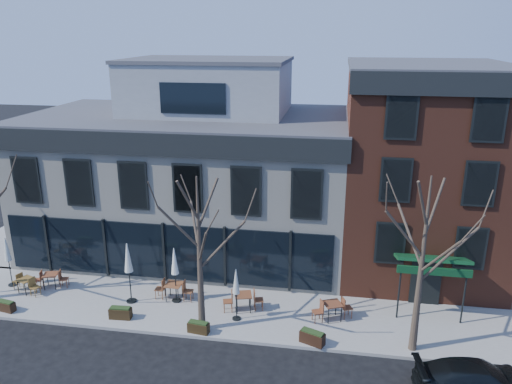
# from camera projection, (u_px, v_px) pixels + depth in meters

# --- Properties ---
(ground) EXTENTS (120.00, 120.00, 0.00)m
(ground) POSITION_uv_depth(u_px,v_px,m) (167.00, 284.00, 26.28)
(ground) COLOR black
(ground) RESTS_ON ground
(sidewalk_front) EXTENTS (33.50, 4.70, 0.15)m
(sidewalk_front) POSITION_uv_depth(u_px,v_px,m) (217.00, 310.00, 23.73)
(sidewalk_front) COLOR gray
(sidewalk_front) RESTS_ON ground
(sidewalk_side) EXTENTS (4.50, 12.00, 0.15)m
(sidewalk_side) POSITION_uv_depth(u_px,v_px,m) (37.00, 228.00, 33.63)
(sidewalk_side) COLOR gray
(sidewalk_side) RESTS_ON ground
(corner_building) EXTENTS (18.39, 10.39, 11.10)m
(corner_building) POSITION_uv_depth(u_px,v_px,m) (192.00, 172.00, 29.57)
(corner_building) COLOR beige
(corner_building) RESTS_ON ground
(red_brick_building) EXTENTS (8.20, 11.78, 11.18)m
(red_brick_building) POSITION_uv_depth(u_px,v_px,m) (419.00, 167.00, 27.20)
(red_brick_building) COLOR brown
(red_brick_building) RESTS_ON ground
(tree_mid) EXTENTS (3.50, 3.55, 7.04)m
(tree_mid) POSITION_uv_depth(u_px,v_px,m) (200.00, 254.00, 20.98)
(tree_mid) COLOR #382B21
(tree_mid) RESTS_ON sidewalk_front
(tree_right) EXTENTS (3.72, 3.77, 7.48)m
(tree_right) POSITION_uv_depth(u_px,v_px,m) (422.00, 264.00, 19.51)
(tree_right) COLOR #382B21
(tree_right) RESTS_ON sidewalk_front
(parked_sedan) EXTENTS (4.70, 2.40, 1.31)m
(parked_sedan) POSITION_uv_depth(u_px,v_px,m) (477.00, 380.00, 18.09)
(parked_sedan) COLOR black
(parked_sedan) RESTS_ON ground
(cafe_set_0) EXTENTS (1.79, 1.01, 0.92)m
(cafe_set_0) POSITION_uv_depth(u_px,v_px,m) (26.00, 284.00, 25.04)
(cafe_set_0) COLOR brown
(cafe_set_0) RESTS_ON sidewalk_front
(cafe_set_1) EXTENTS (1.79, 0.84, 0.92)m
(cafe_set_1) POSITION_uv_depth(u_px,v_px,m) (51.00, 279.00, 25.53)
(cafe_set_1) COLOR brown
(cafe_set_1) RESTS_ON sidewalk_front
(cafe_set_3) EXTENTS (1.93, 0.78, 1.02)m
(cafe_set_3) POSITION_uv_depth(u_px,v_px,m) (174.00, 290.00, 24.37)
(cafe_set_3) COLOR brown
(cafe_set_3) RESTS_ON sidewalk_front
(cafe_set_4) EXTENTS (2.00, 0.98, 1.02)m
(cafe_set_4) POSITION_uv_depth(u_px,v_px,m) (243.00, 300.00, 23.41)
(cafe_set_4) COLOR brown
(cafe_set_4) RESTS_ON sidewalk_front
(cafe_set_5) EXTENTS (1.95, 1.22, 1.01)m
(cafe_set_5) POSITION_uv_depth(u_px,v_px,m) (332.00, 309.00, 22.66)
(cafe_set_5) COLOR brown
(cafe_set_5) RESTS_ON sidewalk_front
(umbrella_0) EXTENTS (0.43, 0.43, 2.68)m
(umbrella_0) POSITION_uv_depth(u_px,v_px,m) (7.00, 252.00, 25.31)
(umbrella_0) COLOR black
(umbrella_0) RESTS_ON sidewalk_front
(umbrella_1) EXTENTS (0.49, 0.49, 3.08)m
(umbrella_1) POSITION_uv_depth(u_px,v_px,m) (128.00, 261.00, 23.66)
(umbrella_1) COLOR black
(umbrella_1) RESTS_ON sidewalk_front
(umbrella_2) EXTENTS (0.45, 0.45, 2.81)m
(umbrella_2) POSITION_uv_depth(u_px,v_px,m) (175.00, 264.00, 23.76)
(umbrella_2) COLOR black
(umbrella_2) RESTS_ON sidewalk_front
(umbrella_3) EXTENTS (0.40, 0.40, 2.53)m
(umbrella_3) POSITION_uv_depth(u_px,v_px,m) (236.00, 284.00, 22.30)
(umbrella_3) COLOR black
(umbrella_3) RESTS_ON sidewalk_front
(planter_0) EXTENTS (0.96, 0.53, 0.51)m
(planter_0) POSITION_uv_depth(u_px,v_px,m) (6.00, 306.00, 23.45)
(planter_0) COLOR black
(planter_0) RESTS_ON sidewalk_front
(planter_1) EXTENTS (1.02, 0.46, 0.56)m
(planter_1) POSITION_uv_depth(u_px,v_px,m) (121.00, 313.00, 22.83)
(planter_1) COLOR black
(planter_1) RESTS_ON sidewalk_front
(planter_2) EXTENTS (0.97, 0.50, 0.52)m
(planter_2) POSITION_uv_depth(u_px,v_px,m) (198.00, 327.00, 21.76)
(planter_2) COLOR #312310
(planter_2) RESTS_ON sidewalk_front
(planter_3) EXTENTS (1.13, 0.79, 0.59)m
(planter_3) POSITION_uv_depth(u_px,v_px,m) (312.00, 337.00, 20.98)
(planter_3) COLOR black
(planter_3) RESTS_ON sidewalk_front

